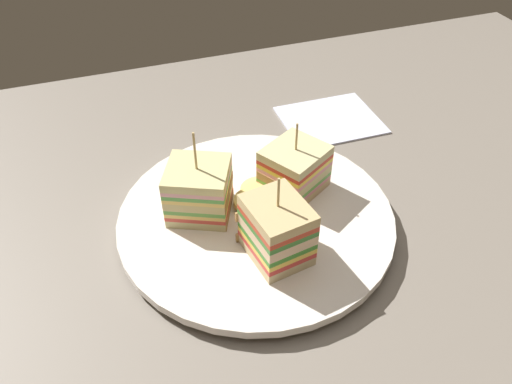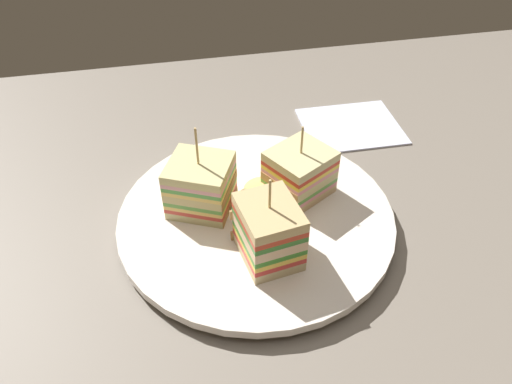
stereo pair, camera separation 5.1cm
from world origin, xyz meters
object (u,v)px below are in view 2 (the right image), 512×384
Objects in this scene: chip_pile at (262,197)px; napkin at (351,125)px; sandwich_wedge_2 at (299,173)px; sandwich_wedge_0 at (201,185)px; sandwich_wedge_1 at (266,232)px; plate at (256,218)px.

napkin is at bearing 42.81° from chip_pile.
napkin is at bearing -160.34° from sandwich_wedge_2.
sandwich_wedge_0 is 1.17× the size of sandwich_wedge_2.
sandwich_wedge_2 is 0.66× the size of napkin.
sandwich_wedge_0 is at bearing 22.65° from sandwich_wedge_1.
napkin is at bearing 43.93° from plate.
sandwich_wedge_1 reaches higher than plate.
sandwich_wedge_0 is 26.04cm from napkin.
sandwich_wedge_1 is 1.10× the size of sandwich_wedge_2.
sandwich_wedge_1 is at bearing -127.66° from napkin.
sandwich_wedge_0 is (-5.36, 2.37, 3.53)cm from plate.
plate is 2.25× the size of napkin.
chip_pile is at bearing -137.19° from napkin.
sandwich_wedge_2 is at bearing -129.97° from napkin.
sandwich_wedge_1 is (5.07, -8.22, 0.26)cm from sandwich_wedge_0.
chip_pile reaches higher than napkin.
sandwich_wedge_2 is at bearing 25.65° from sandwich_wedge_0.
sandwich_wedge_0 is 6.76cm from chip_pile.
sandwich_wedge_1 is at bearing -33.54° from sandwich_wedge_0.
sandwich_wedge_1 reaches higher than napkin.
chip_pile is (1.32, 7.41, -2.32)cm from sandwich_wedge_1.
sandwich_wedge_0 is at bearing 156.16° from plate.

